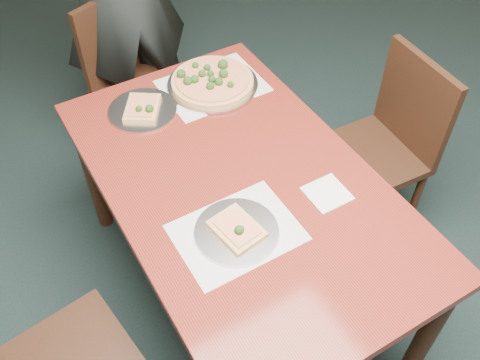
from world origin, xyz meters
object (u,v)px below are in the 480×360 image
chair_far (134,74)px  pizza_pan (212,81)px  chair_right (386,141)px  slice_plate_near (237,230)px  slice_plate_far (143,109)px  dining_table (240,197)px

chair_far → pizza_pan: chair_far is taller
chair_far → chair_right: 1.30m
chair_right → slice_plate_near: chair_right is taller
pizza_pan → slice_plate_far: 0.32m
chair_right → slice_plate_far: size_ratio=3.25×
chair_right → slice_plate_near: size_ratio=3.25×
chair_right → dining_table: bearing=-82.5°
chair_far → pizza_pan: bearing=-95.4°
slice_plate_near → slice_plate_far: same height
dining_table → chair_right: (0.80, 0.05, -0.14)m
slice_plate_far → dining_table: bearing=-74.4°
dining_table → chair_right: size_ratio=1.65×
pizza_pan → slice_plate_near: 0.79m
pizza_pan → slice_plate_near: (-0.31, -0.73, -0.01)m
dining_table → chair_far: 1.10m
dining_table → slice_plate_near: slice_plate_near is taller
chair_far → chair_right: (0.78, -1.04, 0.00)m
chair_right → slice_plate_far: bearing=-113.0°
dining_table → pizza_pan: 0.57m
chair_right → pizza_pan: bearing=-123.9°
dining_table → chair_right: chair_right is taller
dining_table → chair_far: chair_far is taller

